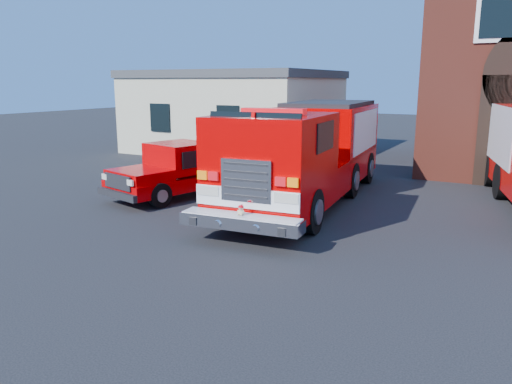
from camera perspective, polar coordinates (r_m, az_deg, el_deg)
The scene contains 4 objects.
ground at distance 12.74m, azimuth 2.58°, elevation -4.69°, with size 100.00×100.00×0.00m, color black.
side_building at distance 27.94m, azimuth -2.39°, elevation 9.28°, with size 10.20×8.20×4.35m.
fire_engine at distance 15.90m, azimuth 6.00°, elevation 4.63°, with size 3.68×10.27×3.10m.
pickup_truck at distance 17.05m, azimuth -7.97°, elevation 2.52°, with size 3.25×5.78×1.79m.
Camera 1 is at (5.29, -10.96, 3.76)m, focal length 35.00 mm.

